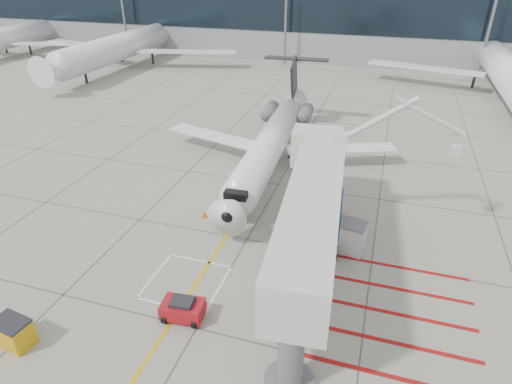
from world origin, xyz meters
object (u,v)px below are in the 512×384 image
(regional_jet, at_px, (264,138))
(pushback_tug, at_px, (183,308))
(jet_bridge, at_px, (310,229))
(spill_bin, at_px, (13,332))

(regional_jet, height_order, pushback_tug, regional_jet)
(regional_jet, height_order, jet_bridge, jet_bridge)
(jet_bridge, distance_m, spill_bin, 15.25)
(regional_jet, xyz_separation_m, spill_bin, (-6.43, -20.21, -2.88))
(regional_jet, xyz_separation_m, jet_bridge, (6.01, -11.96, 0.22))
(jet_bridge, xyz_separation_m, spill_bin, (-12.45, -8.25, -3.10))
(spill_bin, bearing_deg, regional_jet, 80.16)
(pushback_tug, height_order, spill_bin, spill_bin)
(jet_bridge, bearing_deg, spill_bin, -151.51)
(jet_bridge, height_order, spill_bin, jet_bridge)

